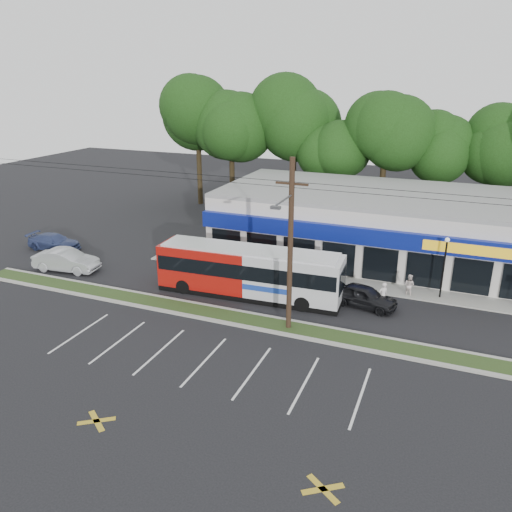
{
  "coord_description": "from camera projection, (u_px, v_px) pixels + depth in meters",
  "views": [
    {
      "loc": [
        11.0,
        -23.85,
        13.98
      ],
      "look_at": [
        -0.66,
        5.0,
        2.69
      ],
      "focal_mm": 35.0,
      "sensor_mm": 36.0,
      "label": 1
    }
  ],
  "objects": [
    {
      "name": "utility_pole",
      "position": [
        287.0,
        241.0,
        27.39
      ],
      "size": [
        50.0,
        2.77,
        10.0
      ],
      "color": "black",
      "rests_on": "ground"
    },
    {
      "name": "grass_strip",
      "position": [
        241.0,
        319.0,
        30.28
      ],
      "size": [
        40.0,
        1.6,
        0.12
      ],
      "primitive_type": "cube",
      "color": "#273A18",
      "rests_on": "ground"
    },
    {
      "name": "car_blue",
      "position": [
        54.0,
        242.0,
        42.35
      ],
      "size": [
        4.71,
        2.18,
        1.33
      ],
      "primitive_type": "imported",
      "rotation": [
        0.0,
        0.0,
        1.64
      ],
      "color": "navy",
      "rests_on": "ground"
    },
    {
      "name": "ground",
      "position": [
        235.0,
        327.0,
        29.43
      ],
      "size": [
        120.0,
        120.0,
        0.0
      ],
      "primitive_type": "plane",
      "color": "black",
      "rests_on": "ground"
    },
    {
      "name": "metrobus",
      "position": [
        249.0,
        271.0,
        33.08
      ],
      "size": [
        12.55,
        3.24,
        3.34
      ],
      "rotation": [
        0.0,
        0.0,
        0.05
      ],
      "color": "#A1120C",
      "rests_on": "ground"
    },
    {
      "name": "curb_south",
      "position": [
        236.0,
        325.0,
        29.54
      ],
      "size": [
        40.0,
        0.25,
        0.14
      ],
      "primitive_type": "cube",
      "color": "#9E9E93",
      "rests_on": "ground"
    },
    {
      "name": "strip_mall",
      "position": [
        377.0,
        224.0,
        40.46
      ],
      "size": [
        25.0,
        12.55,
        5.3
      ],
      "color": "silver",
      "rests_on": "ground"
    },
    {
      "name": "tree_line",
      "position": [
        383.0,
        137.0,
        47.81
      ],
      "size": [
        46.76,
        6.76,
        11.83
      ],
      "color": "black",
      "rests_on": "ground"
    },
    {
      "name": "car_silver",
      "position": [
        66.0,
        260.0,
        37.68
      ],
      "size": [
        5.15,
        2.33,
        1.64
      ],
      "primitive_type": "imported",
      "rotation": [
        0.0,
        0.0,
        1.69
      ],
      "color": "#A7ABAF",
      "rests_on": "ground"
    },
    {
      "name": "curb_north",
      "position": [
        247.0,
        313.0,
        31.02
      ],
      "size": [
        40.0,
        0.25,
        0.14
      ],
      "primitive_type": "cube",
      "color": "#9E9E93",
      "rests_on": "ground"
    },
    {
      "name": "sidewalk",
      "position": [
        351.0,
        283.0,
        35.49
      ],
      "size": [
        32.0,
        2.2,
        0.1
      ],
      "primitive_type": "cube",
      "color": "#9E9E93",
      "rests_on": "ground"
    },
    {
      "name": "pedestrian_a",
      "position": [
        383.0,
        295.0,
        31.67
      ],
      "size": [
        0.74,
        0.71,
        1.71
      ],
      "primitive_type": "imported",
      "rotation": [
        0.0,
        0.0,
        3.84
      ],
      "color": "silver",
      "rests_on": "ground"
    },
    {
      "name": "pedestrian_b",
      "position": [
        409.0,
        285.0,
        33.41
      ],
      "size": [
        0.9,
        0.81,
        1.52
      ],
      "primitive_type": "imported",
      "rotation": [
        0.0,
        0.0,
        2.76
      ],
      "color": "silver",
      "rests_on": "ground"
    },
    {
      "name": "lamp_post",
      "position": [
        445.0,
        261.0,
        32.31
      ],
      "size": [
        0.3,
        0.3,
        4.25
      ],
      "color": "black",
      "rests_on": "ground"
    },
    {
      "name": "car_dark",
      "position": [
        364.0,
        296.0,
        31.83
      ],
      "size": [
        4.46,
        2.51,
        1.43
      ],
      "primitive_type": "imported",
      "rotation": [
        0.0,
        0.0,
        1.37
      ],
      "color": "black",
      "rests_on": "ground"
    }
  ]
}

